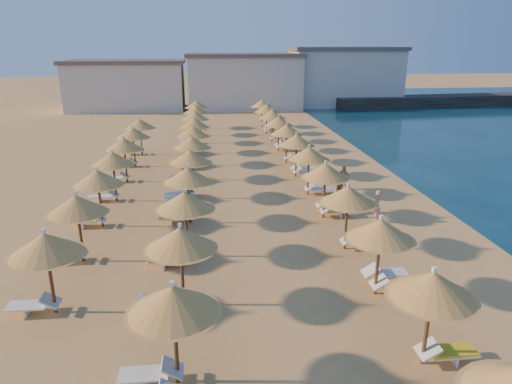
{
  "coord_description": "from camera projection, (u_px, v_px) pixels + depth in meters",
  "views": [
    {
      "loc": [
        -2.89,
        -18.52,
        8.78
      ],
      "look_at": [
        -0.45,
        4.0,
        1.3
      ],
      "focal_mm": 32.0,
      "sensor_mm": 36.0,
      "label": 1
    }
  ],
  "objects": [
    {
      "name": "beachgoer_c",
      "position": [
        343.0,
        178.0,
        28.26
      ],
      "size": [
        0.9,
        0.91,
        1.54
      ],
      "primitive_type": "imported",
      "rotation": [
        0.0,
        0.0,
        -0.8
      ],
      "color": "tan",
      "rests_on": "ground"
    },
    {
      "name": "parasol_row_east",
      "position": [
        302.0,
        147.0,
        28.61
      ],
      "size": [
        2.52,
        44.72,
        3.07
      ],
      "color": "brown",
      "rests_on": "ground"
    },
    {
      "name": "parasol_row_inland",
      "position": [
        113.0,
        159.0,
        25.65
      ],
      "size": [
        2.52,
        25.54,
        3.07
      ],
      "color": "brown",
      "rests_on": "ground"
    },
    {
      "name": "beachgoer_b",
      "position": [
        340.0,
        198.0,
        24.19
      ],
      "size": [
        1.1,
        1.1,
        1.8
      ],
      "primitive_type": "imported",
      "rotation": [
        0.0,
        0.0,
        -0.76
      ],
      "color": "tan",
      "rests_on": "ground"
    },
    {
      "name": "loungers",
      "position": [
        226.0,
        185.0,
        28.28
      ],
      "size": [
        14.38,
        42.85,
        0.66
      ],
      "color": "white",
      "rests_on": "ground"
    },
    {
      "name": "beachgoer_a",
      "position": [
        377.0,
        206.0,
        23.14
      ],
      "size": [
        0.56,
        0.7,
        1.68
      ],
      "primitive_type": "imported",
      "rotation": [
        0.0,
        0.0,
        -1.86
      ],
      "color": "tan",
      "rests_on": "ground"
    },
    {
      "name": "jetty",
      "position": [
        437.0,
        101.0,
        64.87
      ],
      "size": [
        30.25,
        7.06,
        1.5
      ],
      "primitive_type": "cube",
      "rotation": [
        0.0,
        0.0,
        0.1
      ],
      "color": "black",
      "rests_on": "ground"
    },
    {
      "name": "hotel_blocks",
      "position": [
        249.0,
        80.0,
        63.12
      ],
      "size": [
        45.96,
        10.11,
        8.1
      ],
      "color": "beige",
      "rests_on": "ground"
    },
    {
      "name": "ground",
      "position": [
        275.0,
        247.0,
        20.53
      ],
      "size": [
        220.0,
        220.0,
        0.0
      ],
      "primitive_type": "plane",
      "color": "tan",
      "rests_on": "ground"
    },
    {
      "name": "parasol_row_west",
      "position": [
        191.0,
        150.0,
        27.9
      ],
      "size": [
        2.52,
        44.72,
        3.07
      ],
      "color": "brown",
      "rests_on": "ground"
    }
  ]
}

